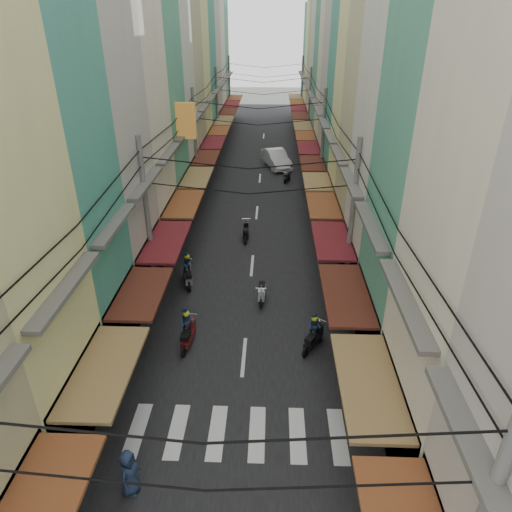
% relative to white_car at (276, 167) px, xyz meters
% --- Properties ---
extents(ground, '(160.00, 160.00, 0.00)m').
position_rel_white_car_xyz_m(ground, '(-1.45, -25.52, 0.00)').
color(ground, slate).
rests_on(ground, ground).
extents(road, '(10.00, 80.00, 0.02)m').
position_rel_white_car_xyz_m(road, '(-1.45, -5.52, 0.01)').
color(road, black).
rests_on(road, ground).
extents(sidewalk_left, '(3.00, 80.00, 0.06)m').
position_rel_white_car_xyz_m(sidewalk_left, '(-7.95, -5.52, 0.03)').
color(sidewalk_left, slate).
rests_on(sidewalk_left, ground).
extents(sidewalk_right, '(3.00, 80.00, 0.06)m').
position_rel_white_car_xyz_m(sidewalk_right, '(5.05, -5.52, 0.03)').
color(sidewalk_right, slate).
rests_on(sidewalk_right, ground).
extents(crosswalk, '(7.55, 2.40, 0.01)m').
position_rel_white_car_xyz_m(crosswalk, '(-1.45, -31.52, 0.03)').
color(crosswalk, silver).
rests_on(crosswalk, ground).
extents(building_row_left, '(7.80, 67.67, 23.70)m').
position_rel_white_car_xyz_m(building_row_left, '(-9.37, -8.96, 9.78)').
color(building_row_left, beige).
rests_on(building_row_left, ground).
extents(building_row_right, '(7.80, 68.98, 22.59)m').
position_rel_white_car_xyz_m(building_row_right, '(6.46, -9.08, 9.41)').
color(building_row_right, teal).
rests_on(building_row_right, ground).
extents(utility_poles, '(10.20, 66.13, 8.20)m').
position_rel_white_car_xyz_m(utility_poles, '(-1.45, -10.51, 6.59)').
color(utility_poles, slate).
rests_on(utility_poles, ground).
extents(white_car, '(6.16, 3.85, 2.03)m').
position_rel_white_car_xyz_m(white_car, '(0.00, 0.00, 0.00)').
color(white_car, silver).
rests_on(white_car, ground).
extents(bicycle, '(1.48, 0.58, 1.01)m').
position_rel_white_car_xyz_m(bicycle, '(5.55, -26.13, 0.00)').
color(bicycle, black).
rests_on(bicycle, ground).
extents(moving_scooters, '(6.81, 24.31, 1.93)m').
position_rel_white_car_xyz_m(moving_scooters, '(-2.12, -22.27, 0.55)').
color(moving_scooters, black).
rests_on(moving_scooters, ground).
extents(parked_scooters, '(13.07, 12.77, 0.99)m').
position_rel_white_car_xyz_m(parked_scooters, '(3.00, -28.67, 0.46)').
color(parked_scooters, black).
rests_on(parked_scooters, ground).
extents(pedestrians, '(11.74, 23.90, 2.20)m').
position_rel_white_car_xyz_m(pedestrians, '(-5.26, -23.43, 1.04)').
color(pedestrians, black).
rests_on(pedestrians, ground).
extents(market_umbrella, '(2.22, 2.22, 2.35)m').
position_rel_white_car_xyz_m(market_umbrella, '(4.79, -31.93, 2.07)').
color(market_umbrella, '#B2B2B7').
rests_on(market_umbrella, ground).
extents(traffic_sign, '(0.10, 0.66, 3.02)m').
position_rel_white_car_xyz_m(traffic_sign, '(3.84, -30.13, 2.21)').
color(traffic_sign, slate).
rests_on(traffic_sign, ground).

